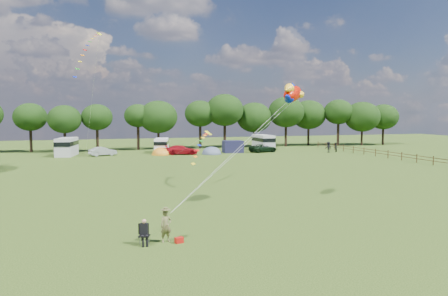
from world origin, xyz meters
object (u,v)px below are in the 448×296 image
object	(u,v)px
tent_orange	(161,155)
camp_chair	(144,229)
campervan_c	(161,145)
fish_kite	(292,94)
car_d	(263,148)
campervan_b	(67,146)
car_c	(181,150)
walker_a	(335,147)
walker_b	(328,147)
campervan_d	(263,142)
tent_greyblue	(212,154)
kite_flyer	(166,226)
car_b	(103,151)

from	to	relation	value
tent_orange	camp_chair	distance (m)	47.82
campervan_c	fish_kite	world-z (taller)	fish_kite
car_d	campervan_b	world-z (taller)	campervan_b
car_c	walker_a	distance (m)	26.30
walker_b	camp_chair	bearing A→B (deg)	41.84
car_c	campervan_d	xyz separation A→B (m)	(15.93, 4.35, 0.72)
tent_greyblue	walker_a	xyz separation A→B (m)	(21.24, -2.56, 0.79)
tent_greyblue	walker_a	distance (m)	21.41
campervan_d	kite_flyer	xyz separation A→B (m)	(-25.95, -51.02, -0.61)
car_b	car_c	distance (m)	12.28
tent_greyblue	walker_b	bearing A→B (deg)	-8.53
car_b	tent_greyblue	size ratio (longest dim) A/B	1.10
tent_orange	fish_kite	world-z (taller)	fish_kite
kite_flyer	walker_a	distance (m)	56.46
campervan_d	walker_b	distance (m)	11.77
car_b	camp_chair	distance (m)	48.36
tent_orange	walker_b	size ratio (longest dim) A/B	1.82
car_b	walker_a	size ratio (longest dim) A/B	2.43
campervan_b	tent_greyblue	xyz separation A→B (m)	(22.42, -3.86, -1.49)
car_b	campervan_d	xyz separation A→B (m)	(28.12, 2.82, 0.77)
car_d	tent_greyblue	xyz separation A→B (m)	(-9.36, -0.89, -0.66)
car_c	fish_kite	size ratio (longest dim) A/B	1.67
tent_orange	walker_b	distance (m)	28.05
car_d	tent_greyblue	size ratio (longest dim) A/B	1.39
tent_greyblue	camp_chair	size ratio (longest dim) A/B	2.65
car_b	tent_orange	xyz separation A→B (m)	(8.98, -1.20, -0.67)
camp_chair	walker_a	world-z (taller)	walker_a
car_b	kite_flyer	distance (m)	48.26
campervan_b	tent_orange	world-z (taller)	campervan_b
tent_orange	walker_b	world-z (taller)	walker_b
car_c	car_b	bearing A→B (deg)	89.20
campervan_c	walker_a	bearing A→B (deg)	-91.03
tent_orange	walker_b	xyz separation A→B (m)	(27.75, -3.99, 0.90)
campervan_b	tent_orange	distance (m)	14.70
car_b	tent_greyblue	bearing A→B (deg)	-118.53
campervan_d	walker_a	bearing A→B (deg)	-128.20
car_d	car_c	bearing A→B (deg)	77.22
campervan_b	walker_a	world-z (taller)	campervan_b
tent_greyblue	walker_b	distance (m)	19.92
campervan_c	tent_greyblue	size ratio (longest dim) A/B	1.49
walker_a	walker_b	world-z (taller)	walker_b
tent_greyblue	fish_kite	xyz separation A→B (m)	(-4.50, -39.14, 8.13)
car_b	campervan_c	world-z (taller)	campervan_c
fish_kite	kite_flyer	bearing A→B (deg)	166.15
tent_orange	tent_greyblue	world-z (taller)	tent_greyblue
walker_a	car_b	bearing A→B (deg)	-47.16
camp_chair	walker_a	xyz separation A→B (m)	(37.26, 43.55, 0.00)
campervan_b	walker_a	bearing A→B (deg)	-87.81
car_b	campervan_b	distance (m)	5.67
car_c	tent_greyblue	xyz separation A→B (m)	(4.85, -0.71, -0.73)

